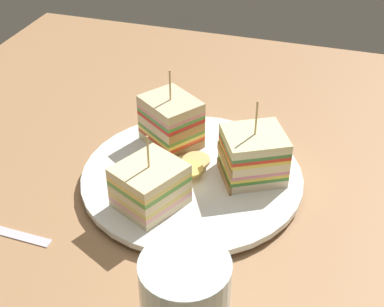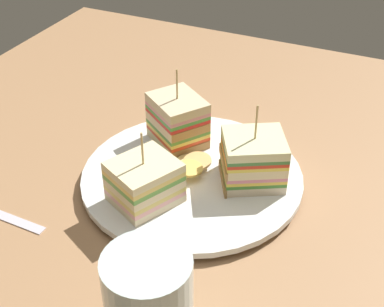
{
  "view_description": "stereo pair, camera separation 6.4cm",
  "coord_description": "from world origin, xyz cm",
  "px_view_note": "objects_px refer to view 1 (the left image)",
  "views": [
    {
      "loc": [
        15.77,
        -50.24,
        41.82
      ],
      "look_at": [
        0.0,
        0.0,
        4.44
      ],
      "focal_mm": 50.66,
      "sensor_mm": 36.0,
      "label": 1
    },
    {
      "loc": [
        21.79,
        -47.94,
        41.82
      ],
      "look_at": [
        0.0,
        0.0,
        4.44
      ],
      "focal_mm": 50.66,
      "sensor_mm": 36.0,
      "label": 2
    }
  ],
  "objects_px": {
    "plate": "(192,177)",
    "chip_pile": "(190,164)",
    "sandwich_wedge_1": "(171,122)",
    "sandwich_wedge_0": "(253,155)",
    "sandwich_wedge_2": "(150,185)"
  },
  "relations": [
    {
      "from": "sandwich_wedge_0",
      "to": "sandwich_wedge_2",
      "type": "height_order",
      "value": "sandwich_wedge_0"
    },
    {
      "from": "sandwich_wedge_0",
      "to": "sandwich_wedge_2",
      "type": "distance_m",
      "value": 0.13
    },
    {
      "from": "plate",
      "to": "chip_pile",
      "type": "distance_m",
      "value": 0.02
    },
    {
      "from": "plate",
      "to": "sandwich_wedge_0",
      "type": "bearing_deg",
      "value": 15.14
    },
    {
      "from": "plate",
      "to": "sandwich_wedge_1",
      "type": "xyz_separation_m",
      "value": [
        -0.05,
        0.06,
        0.04
      ]
    },
    {
      "from": "sandwich_wedge_0",
      "to": "sandwich_wedge_1",
      "type": "height_order",
      "value": "sandwich_wedge_1"
    },
    {
      "from": "plate",
      "to": "sandwich_wedge_0",
      "type": "relative_size",
      "value": 2.62
    },
    {
      "from": "plate",
      "to": "chip_pile",
      "type": "relative_size",
      "value": 3.87
    },
    {
      "from": "plate",
      "to": "sandwich_wedge_1",
      "type": "distance_m",
      "value": 0.08
    },
    {
      "from": "sandwich_wedge_1",
      "to": "sandwich_wedge_0",
      "type": "bearing_deg",
      "value": 17.28
    },
    {
      "from": "sandwich_wedge_1",
      "to": "chip_pile",
      "type": "distance_m",
      "value": 0.07
    },
    {
      "from": "sandwich_wedge_1",
      "to": "sandwich_wedge_2",
      "type": "xyz_separation_m",
      "value": [
        0.02,
        -0.12,
        -0.01
      ]
    },
    {
      "from": "sandwich_wedge_1",
      "to": "plate",
      "type": "bearing_deg",
      "value": -15.72
    },
    {
      "from": "sandwich_wedge_1",
      "to": "chip_pile",
      "type": "xyz_separation_m",
      "value": [
        0.04,
        -0.05,
        -0.02
      ]
    },
    {
      "from": "sandwich_wedge_0",
      "to": "chip_pile",
      "type": "bearing_deg",
      "value": -19.14
    }
  ]
}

